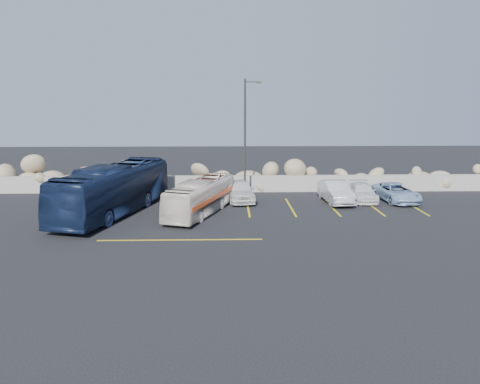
{
  "coord_description": "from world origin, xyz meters",
  "views": [
    {
      "loc": [
        1.32,
        -21.62,
        6.76
      ],
      "look_at": [
        2.02,
        4.0,
        1.59
      ],
      "focal_mm": 35.0,
      "sensor_mm": 36.0,
      "label": 1
    }
  ],
  "objects_px": {
    "vintage_bus": "(201,197)",
    "tour_coach": "(114,190)",
    "lamppost": "(246,136)",
    "car_c": "(362,192)",
    "car_a": "(240,190)",
    "car_b": "(336,192)",
    "car_d": "(396,192)"
  },
  "relations": [
    {
      "from": "lamppost",
      "to": "car_c",
      "type": "xyz_separation_m",
      "value": [
        7.81,
        -0.65,
        -3.73
      ]
    },
    {
      "from": "lamppost",
      "to": "car_b",
      "type": "xyz_separation_m",
      "value": [
        5.88,
        -1.23,
        -3.59
      ]
    },
    {
      "from": "vintage_bus",
      "to": "car_d",
      "type": "xyz_separation_m",
      "value": [
        12.81,
        3.07,
        -0.43
      ]
    },
    {
      "from": "car_a",
      "to": "car_d",
      "type": "relative_size",
      "value": 0.97
    },
    {
      "from": "car_d",
      "to": "tour_coach",
      "type": "bearing_deg",
      "value": -176.4
    },
    {
      "from": "vintage_bus",
      "to": "car_c",
      "type": "height_order",
      "value": "vintage_bus"
    },
    {
      "from": "vintage_bus",
      "to": "car_d",
      "type": "distance_m",
      "value": 13.18
    },
    {
      "from": "car_c",
      "to": "car_d",
      "type": "distance_m",
      "value": 2.2
    },
    {
      "from": "car_d",
      "to": "car_b",
      "type": "bearing_deg",
      "value": 177.84
    },
    {
      "from": "vintage_bus",
      "to": "tour_coach",
      "type": "relative_size",
      "value": 0.7
    },
    {
      "from": "car_c",
      "to": "car_d",
      "type": "height_order",
      "value": "car_d"
    },
    {
      "from": "car_d",
      "to": "lamppost",
      "type": "bearing_deg",
      "value": 168.67
    },
    {
      "from": "vintage_bus",
      "to": "car_d",
      "type": "bearing_deg",
      "value": 32.78
    },
    {
      "from": "lamppost",
      "to": "car_d",
      "type": "xyz_separation_m",
      "value": [
        9.99,
        -0.97,
        -3.7
      ]
    },
    {
      "from": "car_a",
      "to": "car_d",
      "type": "height_order",
      "value": "car_a"
    },
    {
      "from": "car_b",
      "to": "lamppost",
      "type": "bearing_deg",
      "value": 164.48
    },
    {
      "from": "lamppost",
      "to": "car_d",
      "type": "distance_m",
      "value": 10.7
    },
    {
      "from": "vintage_bus",
      "to": "car_b",
      "type": "distance_m",
      "value": 9.15
    },
    {
      "from": "vintage_bus",
      "to": "car_c",
      "type": "distance_m",
      "value": 11.17
    },
    {
      "from": "vintage_bus",
      "to": "car_b",
      "type": "relative_size",
      "value": 1.72
    },
    {
      "from": "car_a",
      "to": "car_c",
      "type": "distance_m",
      "value": 8.19
    },
    {
      "from": "lamppost",
      "to": "car_c",
      "type": "height_order",
      "value": "lamppost"
    },
    {
      "from": "tour_coach",
      "to": "lamppost",
      "type": "bearing_deg",
      "value": 41.85
    },
    {
      "from": "car_c",
      "to": "car_d",
      "type": "bearing_deg",
      "value": -3.31
    },
    {
      "from": "tour_coach",
      "to": "car_b",
      "type": "distance_m",
      "value": 14.11
    },
    {
      "from": "vintage_bus",
      "to": "car_a",
      "type": "distance_m",
      "value": 4.22
    },
    {
      "from": "car_d",
      "to": "car_a",
      "type": "bearing_deg",
      "value": 172.22
    },
    {
      "from": "car_a",
      "to": "car_c",
      "type": "relative_size",
      "value": 1.08
    },
    {
      "from": "tour_coach",
      "to": "car_a",
      "type": "height_order",
      "value": "tour_coach"
    },
    {
      "from": "vintage_bus",
      "to": "tour_coach",
      "type": "bearing_deg",
      "value": -161.82
    },
    {
      "from": "car_b",
      "to": "car_c",
      "type": "height_order",
      "value": "car_b"
    },
    {
      "from": "car_b",
      "to": "car_d",
      "type": "relative_size",
      "value": 0.99
    }
  ]
}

